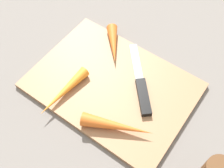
% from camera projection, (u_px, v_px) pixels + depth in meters
% --- Properties ---
extents(ground_plane, '(1.40, 1.40, 0.00)m').
position_uv_depth(ground_plane, '(112.00, 87.00, 0.66)').
color(ground_plane, slate).
extents(cutting_board, '(0.36, 0.26, 0.01)m').
position_uv_depth(cutting_board, '(112.00, 85.00, 0.65)').
color(cutting_board, '#99704C').
rests_on(cutting_board, ground_plane).
extents(knife, '(0.15, 0.16, 0.01)m').
position_uv_depth(knife, '(142.00, 92.00, 0.63)').
color(knife, '#B7B7BC').
rests_on(knife, cutting_board).
extents(carrot_shortest, '(0.09, 0.10, 0.03)m').
position_uv_depth(carrot_shortest, '(113.00, 44.00, 0.70)').
color(carrot_shortest, orange).
rests_on(carrot_shortest, cutting_board).
extents(carrot_longest, '(0.15, 0.08, 0.03)m').
position_uv_depth(carrot_longest, '(117.00, 126.00, 0.58)').
color(carrot_longest, orange).
rests_on(carrot_longest, cutting_board).
extents(carrot_medium, '(0.03, 0.14, 0.02)m').
position_uv_depth(carrot_medium, '(64.00, 92.00, 0.62)').
color(carrot_medium, orange).
rests_on(carrot_medium, cutting_board).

